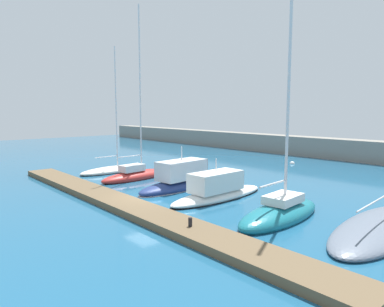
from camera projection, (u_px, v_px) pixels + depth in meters
name	position (u px, v px, depth m)	size (l,w,h in m)	color
ground_plane	(148.00, 202.00, 23.48)	(120.00, 120.00, 0.00)	#1E567A
dock_pier	(122.00, 204.00, 22.17)	(31.26, 2.23, 0.41)	brown
breakwater_seawall	(350.00, 150.00, 42.89)	(108.00, 2.69, 2.58)	gray
sailboat_ivory_nearest	(113.00, 170.00, 34.91)	(2.65, 7.26, 12.53)	silver
sailboat_red_second	(136.00, 174.00, 31.31)	(2.65, 7.43, 15.46)	#B72D28
motorboat_navy_third	(184.00, 180.00, 27.75)	(3.31, 9.31, 3.62)	navy
motorboat_white_fourth	(218.00, 190.00, 24.34)	(2.48, 8.69, 3.04)	white
sailboat_teal_fifth	(280.00, 212.00, 19.78)	(3.19, 7.61, 15.56)	#19707F
sailboat_slate_sixth	(380.00, 227.00, 17.78)	(4.11, 10.69, 18.10)	slate
mooring_buoy_yellow	(197.00, 159.00, 43.89)	(0.52, 0.52, 0.52)	yellow
mooring_buoy_white	(292.00, 164.00, 40.21)	(0.58, 0.58, 0.58)	white
dock_bollard	(190.00, 222.00, 17.22)	(0.20, 0.20, 0.44)	black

